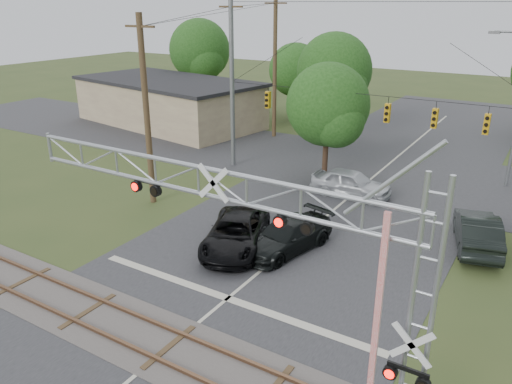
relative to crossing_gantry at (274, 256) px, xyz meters
The scene contains 13 objects.
ground 6.67m from the crossing_gantry, 158.88° to the right, with size 160.00×160.00×0.00m, color #35451F.
road_main 10.57m from the crossing_gantry, 116.88° to the left, with size 14.00×90.00×0.02m, color #2B2B2D.
road_cross 23.28m from the crossing_gantry, 100.73° to the left, with size 90.00×12.00×0.02m, color #2B2B2D.
railroad_track 6.45m from the crossing_gantry, behind, with size 90.00×3.20×0.17m.
crossing_gantry is the anchor object (origin of this frame).
traffic_signal_span 18.68m from the crossing_gantry, 100.29° to the left, with size 19.34×0.36×11.50m.
pickup_black 10.79m from the crossing_gantry, 129.77° to the left, with size 2.57×5.57×1.55m, color black.
car_dark 10.59m from the crossing_gantry, 115.76° to the left, with size 2.08×5.12×1.49m, color black.
sedan_silver 18.00m from the crossing_gantry, 104.18° to the left, with size 1.93×4.80×1.63m, color #B4B7BC.
suv_dark 14.73m from the crossing_gantry, 76.50° to the left, with size 1.78×5.11×1.68m, color black.
commercial_building 37.15m from the crossing_gantry, 135.28° to the left, with size 19.21×11.95×4.20m.
utility_poles 20.81m from the crossing_gantry, 95.16° to the left, with size 24.53×29.00×12.01m.
treeline 34.11m from the crossing_gantry, 96.27° to the left, with size 56.55×25.18×9.75m.
Camera 1 is at (9.79, -8.32, 10.99)m, focal length 35.00 mm.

